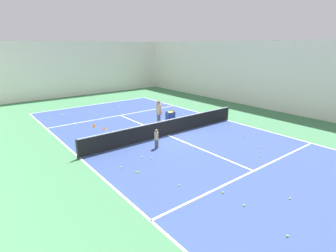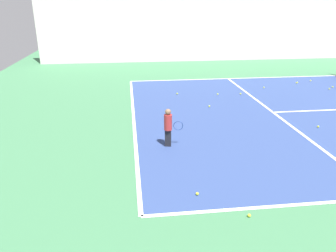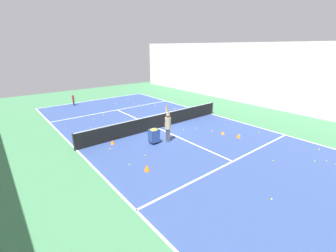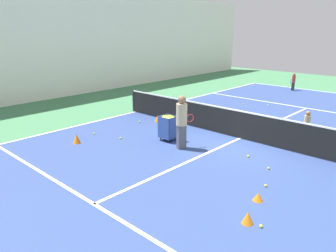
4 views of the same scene
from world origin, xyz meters
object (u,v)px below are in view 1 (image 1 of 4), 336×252
at_px(tennis_net, 168,127).
at_px(child_midcourt, 156,137).
at_px(ball_cart, 170,115).
at_px(training_cone_1, 94,125).
at_px(training_cone_0, 104,128).
at_px(coach_at_net, 159,111).

height_order(tennis_net, child_midcourt, child_midcourt).
bearing_deg(ball_cart, training_cone_1, 150.51).
relative_size(child_midcourt, training_cone_0, 4.53).
bearing_deg(training_cone_0, ball_cart, -20.81).
xyz_separation_m(coach_at_net, child_midcourt, (-2.82, -3.61, -0.40)).
height_order(ball_cart, training_cone_0, ball_cart).
xyz_separation_m(coach_at_net, training_cone_1, (-3.96, 2.46, -0.92)).
height_order(tennis_net, training_cone_0, tennis_net).
relative_size(coach_at_net, child_midcourt, 1.62).
bearing_deg(coach_at_net, ball_cart, 91.98).
bearing_deg(ball_cart, tennis_net, -132.16).
distance_m(tennis_net, coach_at_net, 2.50).
bearing_deg(child_midcourt, ball_cart, -70.27).
height_order(child_midcourt, training_cone_1, child_midcourt).
distance_m(coach_at_net, training_cone_1, 4.75).
distance_m(child_midcourt, ball_cart, 4.98).
xyz_separation_m(child_midcourt, training_cone_0, (-0.84, 5.06, -0.55)).
bearing_deg(child_midcourt, tennis_net, -77.04).
height_order(coach_at_net, child_midcourt, coach_at_net).
relative_size(tennis_net, child_midcourt, 10.61).
bearing_deg(training_cone_0, training_cone_1, 106.66).
bearing_deg(ball_cart, child_midcourt, -137.98).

